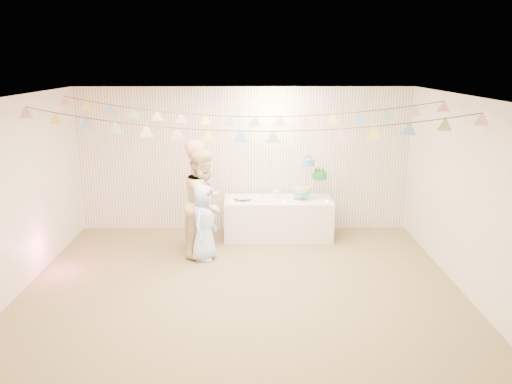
{
  "coord_description": "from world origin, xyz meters",
  "views": [
    {
      "loc": [
        0.14,
        -6.36,
        3.06
      ],
      "look_at": [
        0.2,
        0.8,
        1.15
      ],
      "focal_mm": 35.0,
      "sensor_mm": 36.0,
      "label": 1
    }
  ],
  "objects_px": {
    "table": "(278,218)",
    "person_child": "(204,223)",
    "cake_stand": "(310,175)",
    "person_adult_a": "(200,195)",
    "person_adult_b": "(205,202)"
  },
  "relations": [
    {
      "from": "table",
      "to": "person_child",
      "type": "xyz_separation_m",
      "value": [
        -1.21,
        -0.99,
        0.25
      ]
    },
    {
      "from": "table",
      "to": "cake_stand",
      "type": "relative_size",
      "value": 2.57
    },
    {
      "from": "cake_stand",
      "to": "person_adult_a",
      "type": "bearing_deg",
      "value": -164.23
    },
    {
      "from": "person_adult_a",
      "to": "person_adult_b",
      "type": "xyz_separation_m",
      "value": [
        0.1,
        -0.29,
        -0.05
      ]
    },
    {
      "from": "cake_stand",
      "to": "person_adult_a",
      "type": "distance_m",
      "value": 1.94
    },
    {
      "from": "person_adult_a",
      "to": "cake_stand",
      "type": "bearing_deg",
      "value": -64.48
    },
    {
      "from": "table",
      "to": "person_adult_b",
      "type": "relative_size",
      "value": 1.08
    },
    {
      "from": "cake_stand",
      "to": "person_adult_b",
      "type": "xyz_separation_m",
      "value": [
        -1.76,
        -0.81,
        -0.25
      ]
    },
    {
      "from": "table",
      "to": "person_child",
      "type": "bearing_deg",
      "value": -140.75
    },
    {
      "from": "person_adult_b",
      "to": "person_child",
      "type": "distance_m",
      "value": 0.34
    },
    {
      "from": "person_adult_a",
      "to": "table",
      "type": "bearing_deg",
      "value": -60.31
    },
    {
      "from": "table",
      "to": "person_adult_b",
      "type": "xyz_separation_m",
      "value": [
        -1.21,
        -0.76,
        0.51
      ]
    },
    {
      "from": "person_adult_a",
      "to": "person_adult_b",
      "type": "bearing_deg",
      "value": -151.35
    },
    {
      "from": "person_child",
      "to": "cake_stand",
      "type": "bearing_deg",
      "value": -41.25
    },
    {
      "from": "person_adult_b",
      "to": "person_adult_a",
      "type": "bearing_deg",
      "value": 40.65
    }
  ]
}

